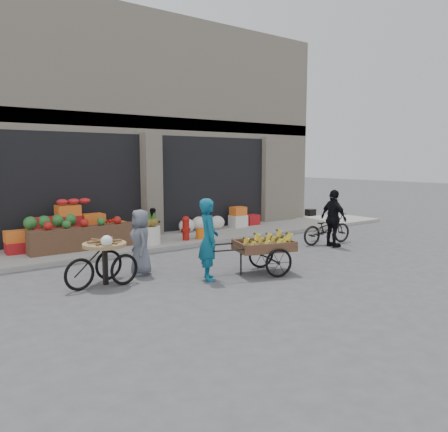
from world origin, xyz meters
TOP-DOWN VIEW (x-y plane):
  - ground at (0.00, 0.00)m, footprint 80.00×80.00m
  - sidewalk at (0.00, 4.10)m, footprint 18.00×2.20m
  - building at (0.00, 8.03)m, footprint 14.00×6.45m
  - fruit_display at (-2.48, 4.38)m, footprint 3.10×1.12m
  - pineapple_bin at (-0.75, 3.60)m, footprint 0.52×0.52m
  - fire_hydrant at (0.35, 3.55)m, footprint 0.22×0.22m
  - orange_bucket at (0.85, 3.50)m, footprint 0.32×0.32m
  - right_bay_goods at (2.61, 4.70)m, footprint 3.35×0.60m
  - seated_person at (-0.35, 4.20)m, footprint 0.51×0.43m
  - banana_cart at (-0.03, -0.25)m, footprint 2.22×1.35m
  - vendor_woman at (-1.25, 0.00)m, footprint 0.62×0.72m
  - tricycle_cart at (-3.10, 0.90)m, footprint 1.46×0.98m
  - vendor_grey at (-2.19, 1.21)m, footprint 0.56×0.76m
  - bicycle at (3.71, 1.16)m, footprint 1.78×0.81m
  - cyclist at (3.51, 0.76)m, footprint 0.51×0.99m

SIDE VIEW (x-z plane):
  - ground at x=0.00m, z-range 0.00..0.00m
  - sidewalk at x=0.00m, z-range 0.00..0.12m
  - orange_bucket at x=0.85m, z-range 0.12..0.42m
  - pineapple_bin at x=-0.75m, z-range 0.12..0.62m
  - right_bay_goods at x=2.61m, z-range 0.06..0.76m
  - bicycle at x=3.71m, z-range 0.00..0.90m
  - fire_hydrant at x=0.35m, z-range 0.15..0.86m
  - tricycle_cart at x=-3.10m, z-range 0.09..1.04m
  - seated_person at x=-0.35m, z-range 0.12..1.05m
  - banana_cart at x=-0.03m, z-range 0.20..1.07m
  - fruit_display at x=-2.48m, z-range 0.05..1.29m
  - vendor_grey at x=-2.19m, z-range 0.00..1.40m
  - cyclist at x=3.51m, z-range 0.00..1.62m
  - vendor_woman at x=-1.25m, z-range 0.00..1.68m
  - building at x=0.00m, z-range -0.13..6.87m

